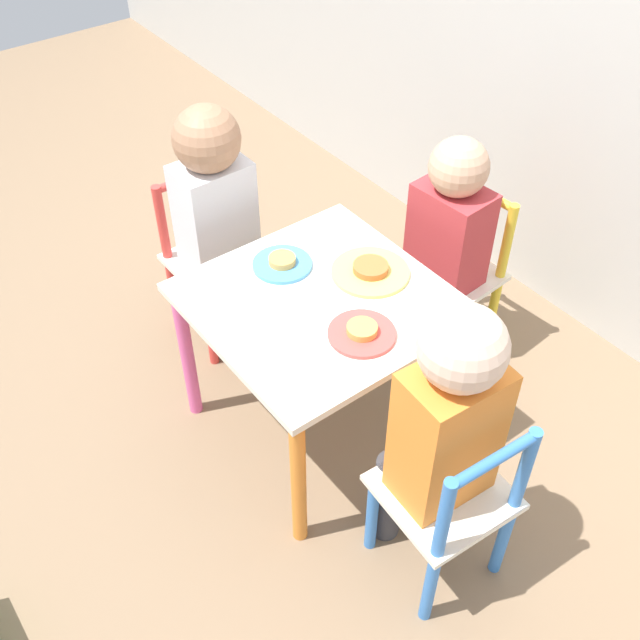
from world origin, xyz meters
name	(u,v)px	position (x,y,z in m)	size (l,w,h in m)	color
ground_plane	(320,422)	(0.00, 0.00, 0.00)	(6.00, 6.00, 0.00)	#7F664C
kids_table	(320,320)	(0.00, 0.00, 0.39)	(0.57, 0.57, 0.46)	silver
chair_red	(214,262)	(-0.51, -0.01, 0.25)	(0.26, 0.26, 0.52)	silver
chair_yellow	(452,276)	(-0.04, 0.51, 0.25)	(0.28, 0.28, 0.52)	silver
chair_blue	(450,504)	(0.51, -0.04, 0.25)	(0.28, 0.28, 0.52)	silver
child_left	(217,209)	(-0.46, -0.01, 0.47)	(0.23, 0.20, 0.77)	#7A6B5B
child_back	(445,236)	(-0.03, 0.45, 0.43)	(0.21, 0.22, 0.71)	#38383D
child_right	(443,422)	(0.45, -0.03, 0.47)	(0.22, 0.21, 0.78)	#38383D
plate_left	(282,263)	(-0.16, 0.00, 0.47)	(0.15, 0.15, 0.03)	#4C9EE0
plate_back	(370,271)	(0.00, 0.16, 0.47)	(0.20, 0.20, 0.03)	#EADB66
plate_right	(362,332)	(0.16, 0.00, 0.47)	(0.16, 0.16, 0.03)	#E54C47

